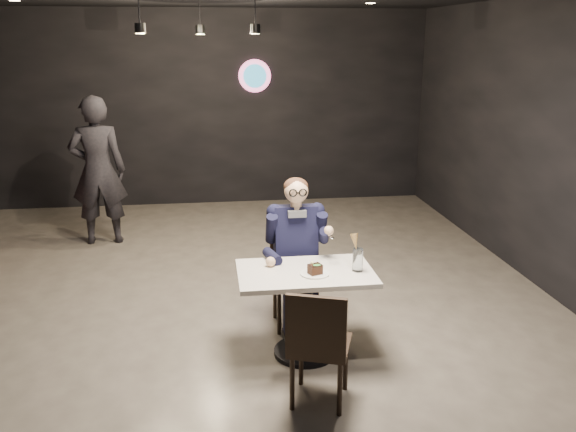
{
  "coord_description": "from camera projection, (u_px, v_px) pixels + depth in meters",
  "views": [
    {
      "loc": [
        0.03,
        -5.12,
        2.57
      ],
      "look_at": [
        0.72,
        0.03,
        1.04
      ],
      "focal_mm": 38.0,
      "sensor_mm": 36.0,
      "label": 1
    }
  ],
  "objects": [
    {
      "name": "floor",
      "position": [
        211.0,
        329.0,
        5.59
      ],
      "size": [
        9.0,
        9.0,
        0.0
      ],
      "primitive_type": "plane",
      "color": "gray",
      "rests_on": "ground"
    },
    {
      "name": "wall_sign",
      "position": [
        255.0,
        76.0,
        9.38
      ],
      "size": [
        0.5,
        0.06,
        0.5
      ],
      "primitive_type": null,
      "color": "pink",
      "rests_on": "floor"
    },
    {
      "name": "pendant_lights",
      "position": [
        199.0,
        8.0,
        6.68
      ],
      "size": [
        1.4,
        1.2,
        0.36
      ],
      "primitive_type": "cube",
      "color": "black",
      "rests_on": "floor"
    },
    {
      "name": "main_table",
      "position": [
        305.0,
        313.0,
        5.05
      ],
      "size": [
        1.1,
        0.7,
        0.75
      ],
      "primitive_type": "cube",
      "color": "white",
      "rests_on": "floor"
    },
    {
      "name": "chair_far",
      "position": [
        295.0,
        279.0,
        5.55
      ],
      "size": [
        0.42,
        0.46,
        0.92
      ],
      "primitive_type": "cube",
      "color": "black",
      "rests_on": "floor"
    },
    {
      "name": "chair_near",
      "position": [
        320.0,
        343.0,
        4.38
      ],
      "size": [
        0.55,
        0.57,
        0.92
      ],
      "primitive_type": "cube",
      "rotation": [
        0.0,
        0.0,
        -0.34
      ],
      "color": "black",
      "rests_on": "floor"
    },
    {
      "name": "seated_man",
      "position": [
        296.0,
        252.0,
        5.47
      ],
      "size": [
        0.6,
        0.8,
        1.44
      ],
      "primitive_type": "cube",
      "color": "black",
      "rests_on": "floor"
    },
    {
      "name": "dessert_plate",
      "position": [
        315.0,
        274.0,
        4.87
      ],
      "size": [
        0.23,
        0.23,
        0.01
      ],
      "primitive_type": "cylinder",
      "color": "white",
      "rests_on": "main_table"
    },
    {
      "name": "cake_slice",
      "position": [
        315.0,
        270.0,
        4.84
      ],
      "size": [
        0.12,
        0.11,
        0.07
      ],
      "primitive_type": "cube",
      "rotation": [
        0.0,
        0.0,
        0.35
      ],
      "color": "black",
      "rests_on": "dessert_plate"
    },
    {
      "name": "mint_leaf",
      "position": [
        317.0,
        265.0,
        4.81
      ],
      "size": [
        0.06,
        0.04,
        0.01
      ],
      "primitive_type": "ellipsoid",
      "color": "green",
      "rests_on": "cake_slice"
    },
    {
      "name": "sundae_glass",
      "position": [
        358.0,
        260.0,
        4.92
      ],
      "size": [
        0.08,
        0.08,
        0.19
      ],
      "primitive_type": "cylinder",
      "color": "silver",
      "rests_on": "main_table"
    },
    {
      "name": "wafer_cone",
      "position": [
        355.0,
        242.0,
        4.88
      ],
      "size": [
        0.08,
        0.08,
        0.13
      ],
      "primitive_type": "cone",
      "rotation": [
        0.0,
        0.0,
        0.26
      ],
      "color": "tan",
      "rests_on": "sundae_glass"
    },
    {
      "name": "passerby",
      "position": [
        98.0,
        171.0,
        7.7
      ],
      "size": [
        0.72,
        0.5,
        1.9
      ],
      "primitive_type": "imported",
      "rotation": [
        0.0,
        0.0,
        3.21
      ],
      "color": "black",
      "rests_on": "floor"
    }
  ]
}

